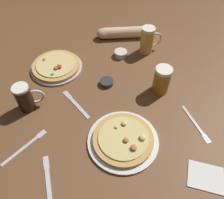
{
  "coord_description": "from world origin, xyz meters",
  "views": [
    {
      "loc": [
        -0.04,
        -0.75,
        0.92
      ],
      "look_at": [
        0.0,
        0.0,
        0.02
      ],
      "focal_mm": 36.29,
      "sensor_mm": 36.0,
      "label": 1
    }
  ],
  "objects": [
    {
      "name": "diner_arm",
      "position": [
        0.07,
        0.57,
        0.04
      ],
      "size": [
        0.31,
        0.08,
        0.07
      ],
      "color": "beige",
      "rests_on": "ground_plane"
    },
    {
      "name": "fork_left",
      "position": [
        0.4,
        -0.16,
        0.0
      ],
      "size": [
        0.09,
        0.22,
        0.01
      ],
      "color": "silver",
      "rests_on": "ground_plane"
    },
    {
      "name": "pizza_plate_near",
      "position": [
        0.04,
        -0.23,
        0.02
      ],
      "size": [
        0.32,
        0.32,
        0.05
      ],
      "color": "silver",
      "rests_on": "ground_plane"
    },
    {
      "name": "pizza_plate_far",
      "position": [
        -0.31,
        0.28,
        0.02
      ],
      "size": [
        0.3,
        0.3,
        0.05
      ],
      "color": "#B2B2B7",
      "rests_on": "ground_plane"
    },
    {
      "name": "napkin_folded",
      "position": [
        0.36,
        -0.42,
        0.0
      ],
      "size": [
        0.17,
        0.16,
        0.01
      ],
      "primitive_type": "cube",
      "rotation": [
        0.0,
        0.0,
        -0.33
      ],
      "color": "white",
      "rests_on": "ground_plane"
    },
    {
      "name": "ramekin_sauce",
      "position": [
        -0.02,
        0.13,
        0.01
      ],
      "size": [
        0.08,
        0.08,
        0.03
      ],
      "primitive_type": "cylinder",
      "color": "#333338",
      "rests_on": "ground_plane"
    },
    {
      "name": "ground_plane",
      "position": [
        0.0,
        0.0,
        -0.01
      ],
      "size": [
        2.4,
        2.4,
        0.03
      ],
      "primitive_type": "cube",
      "color": "brown"
    },
    {
      "name": "beer_mug_amber",
      "position": [
        0.27,
        0.08,
        0.08
      ],
      "size": [
        0.1,
        0.13,
        0.15
      ],
      "color": "#B27A23",
      "rests_on": "ground_plane"
    },
    {
      "name": "beer_mug_pale",
      "position": [
        -0.43,
        -0.01,
        0.07
      ],
      "size": [
        0.14,
        0.08,
        0.15
      ],
      "color": "black",
      "rests_on": "ground_plane"
    },
    {
      "name": "fork_spare",
      "position": [
        -0.4,
        -0.24,
        0.0
      ],
      "size": [
        0.18,
        0.18,
        0.01
      ],
      "color": "silver",
      "rests_on": "ground_plane"
    },
    {
      "name": "ramekin_butter",
      "position": [
        0.08,
        0.37,
        0.02
      ],
      "size": [
        0.08,
        0.08,
        0.03
      ],
      "primitive_type": "cylinder",
      "color": "silver",
      "rests_on": "ground_plane"
    },
    {
      "name": "knife_right",
      "position": [
        -0.19,
        -0.0,
        0.0
      ],
      "size": [
        0.15,
        0.2,
        0.01
      ],
      "color": "silver",
      "rests_on": "ground_plane"
    },
    {
      "name": "knife_spare",
      "position": [
        -0.28,
        -0.4,
        0.0
      ],
      "size": [
        0.07,
        0.24,
        0.01
      ],
      "color": "silver",
      "rests_on": "ground_plane"
    },
    {
      "name": "beer_mug_dark",
      "position": [
        0.24,
        0.41,
        0.08
      ],
      "size": [
        0.14,
        0.08,
        0.17
      ],
      "color": "gold",
      "rests_on": "ground_plane"
    }
  ]
}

